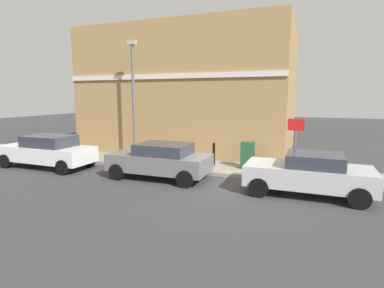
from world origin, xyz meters
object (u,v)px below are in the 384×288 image
Objects in this scene: utility_cabinet at (247,156)px; street_sign at (295,139)px; car_grey at (160,160)px; car_white at (48,151)px; bollard_near_cabinet at (214,153)px; lamppost at (133,95)px; car_silver at (309,173)px; bollard_far_kerb at (164,154)px.

utility_cabinet is 2.38m from street_sign.
car_grey is 0.89× the size of car_white.
car_white is at bearing 1.90° from car_grey.
lamppost is at bearing 90.95° from bollard_near_cabinet.
car_silver is 0.90× the size of car_white.
utility_cabinet is 0.20× the size of lamppost.
utility_cabinet is at bearing -163.29° from car_white.
car_white is at bearing 98.52° from street_sign.
lamppost is (0.03, 5.64, 2.62)m from utility_cabinet.
car_silver is 3.87× the size of bollard_near_cabinet.
street_sign is at bearing -89.24° from bollard_far_kerb.
street_sign reaches higher than car_white.
lamppost reaches higher than utility_cabinet.
car_white reaches higher than bollard_far_kerb.
lamppost is at bearing -42.18° from car_grey.
car_silver is at bearing -134.18° from utility_cabinet.
car_silver is at bearing 178.78° from car_grey.
car_white is 7.61m from bollard_near_cabinet.
street_sign is at bearing -97.22° from lamppost.
car_silver is 6.19m from bollard_far_kerb.
street_sign reaches higher than bollard_near_cabinet.
bollard_far_kerb is 0.45× the size of street_sign.
lamppost is at bearing 89.67° from utility_cabinet.
car_grey is 3.84× the size of bollard_near_cabinet.
street_sign is (1.39, -4.99, 0.91)m from car_grey.
bollard_far_kerb is 5.58m from street_sign.
lamppost is (2.45, 8.13, 2.57)m from car_silver.
car_white reaches higher than bollard_near_cabinet.
car_silver is 0.70× the size of lamppost.
bollard_far_kerb is at bearing -116.15° from lamppost.
street_sign is (1.60, -10.65, 0.89)m from car_white.
car_grey is (0.10, 5.52, 0.02)m from car_silver.
lamppost is (0.96, 7.60, 1.64)m from street_sign.
car_grey is 3.84× the size of bollard_far_kerb.
utility_cabinet is at bearing -93.68° from bollard_near_cabinet.
utility_cabinet is at bearing -90.33° from lamppost.
bollard_far_kerb is 3.50m from lamppost.
car_grey is 3.82m from utility_cabinet.
car_silver reaches higher than bollard_far_kerb.
street_sign is at bearing -164.62° from car_grey.
car_grey is 0.70× the size of lamppost.
car_white is (-0.21, 5.66, 0.02)m from car_grey.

